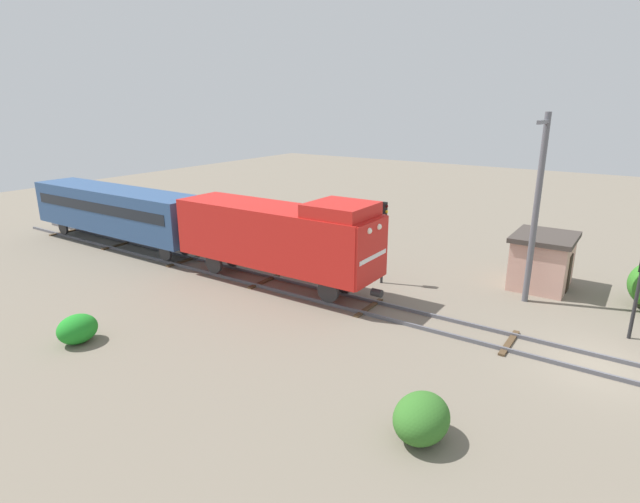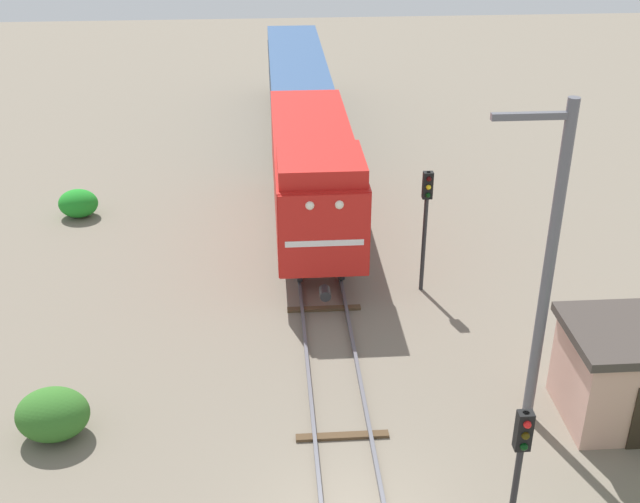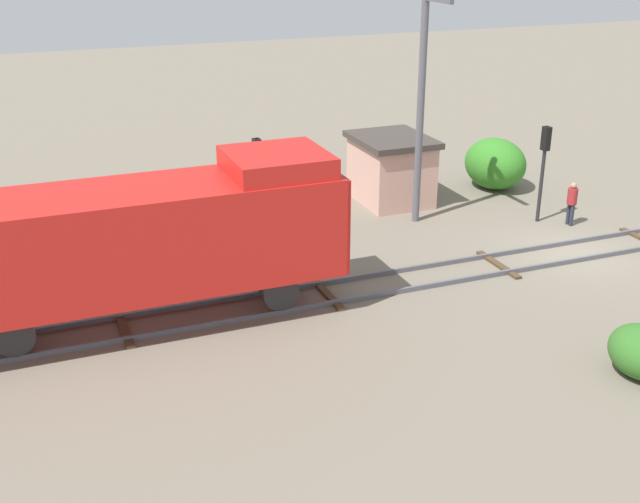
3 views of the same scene
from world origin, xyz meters
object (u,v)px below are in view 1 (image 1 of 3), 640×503
locomotive (278,234)px  passenger_car_leading (116,209)px  catenary_mast (536,206)px  relay_hut (542,260)px  traffic_signal_mid (384,228)px

locomotive → passenger_car_leading: locomotive is taller
locomotive → catenary_mast: size_ratio=1.33×
relay_hut → catenary_mast: bearing=176.6°
traffic_signal_mid → relay_hut: (4.10, -6.98, -1.59)m
traffic_signal_mid → catenary_mast: (1.54, -6.83, 1.63)m
traffic_signal_mid → catenary_mast: size_ratio=0.49×
traffic_signal_mid → locomotive: bearing=129.4°
traffic_signal_mid → relay_hut: bearing=-59.6°
locomotive → passenger_car_leading: size_ratio=0.83×
relay_hut → passenger_car_leading: bearing=107.1°
traffic_signal_mid → relay_hut: traffic_signal_mid is taller
locomotive → relay_hut: locomotive is taller
passenger_car_leading → catenary_mast: (4.94, -24.30, 2.09)m
traffic_signal_mid → passenger_car_leading: bearing=101.0°
catenary_mast → relay_hut: catenary_mast is taller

